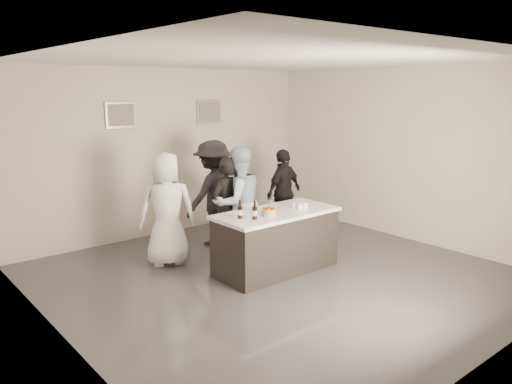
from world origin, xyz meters
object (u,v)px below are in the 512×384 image
cake (269,213)px  person_guest_back (214,193)px  person_main_black (225,208)px  person_main_blue (238,203)px  beer_bottle_a (240,209)px  bar_counter (276,241)px  person_guest_right (284,192)px  person_guest_left (167,209)px  beer_bottle_b (255,210)px

cake → person_guest_back: person_guest_back is taller
person_main_black → person_main_blue: bearing=130.2°
beer_bottle_a → person_main_black: size_ratio=0.16×
bar_counter → cake: bearing=-156.4°
cake → person_main_blue: person_main_blue is taller
person_guest_right → person_guest_back: 1.36m
beer_bottle_a → person_guest_back: person_guest_back is taller
beer_bottle_a → person_guest_left: 1.32m
person_main_blue → cake: bearing=83.6°
beer_bottle_b → person_guest_back: (0.59, 1.81, -0.13)m
person_guest_left → person_guest_back: size_ratio=0.96×
cake → beer_bottle_b: bearing=-173.3°
bar_counter → person_guest_left: size_ratio=1.08×
person_guest_left → beer_bottle_a: bearing=134.8°
person_guest_back → person_guest_right: bearing=153.9°
bar_counter → beer_bottle_a: (-0.65, 0.02, 0.58)m
cake → beer_bottle_b: 0.30m
person_guest_back → beer_bottle_a: bearing=54.9°
cake → person_guest_right: 2.17m
person_main_blue → person_guest_left: 1.11m
person_guest_right → cake: bearing=30.2°
person_main_black → person_guest_back: size_ratio=0.90×
cake → person_main_blue: (0.20, 0.96, -0.06)m
bar_counter → beer_bottle_a: bearing=178.0°
bar_counter → person_guest_back: (0.07, 1.67, 0.45)m
bar_counter → person_guest_back: size_ratio=1.04×
bar_counter → person_main_blue: (-0.04, 0.85, 0.43)m
cake → beer_bottle_a: size_ratio=0.77×
person_main_blue → person_guest_back: bearing=-92.4°
person_main_black → bar_counter: bearing=85.8°
beer_bottle_a → person_guest_left: person_guest_left is taller
cake → person_guest_left: (-0.82, 1.37, -0.08)m
cake → person_main_black: 1.08m
bar_counter → person_main_blue: bearing=92.8°
cake → beer_bottle_a: (-0.41, 0.13, 0.09)m
person_main_black → person_guest_left: person_guest_left is taller
person_guest_left → person_guest_back: person_guest_back is taller
person_guest_left → person_guest_back: 1.21m
person_main_black → person_guest_right: size_ratio=1.02×
beer_bottle_a → beer_bottle_b: same height
beer_bottle_b → person_guest_left: (-0.54, 1.41, -0.17)m
person_main_blue → person_guest_left: person_main_blue is taller
person_main_blue → bar_counter: bearing=98.2°
beer_bottle_a → person_guest_left: (-0.42, 1.25, -0.17)m
beer_bottle_b → person_main_blue: bearing=64.0°
beer_bottle_b → person_guest_right: 2.42m
cake → person_main_blue: bearing=78.2°
beer_bottle_a → person_main_black: person_main_black is taller
person_guest_left → person_guest_right: person_guest_left is taller
bar_counter → person_main_black: (-0.20, 0.96, 0.35)m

